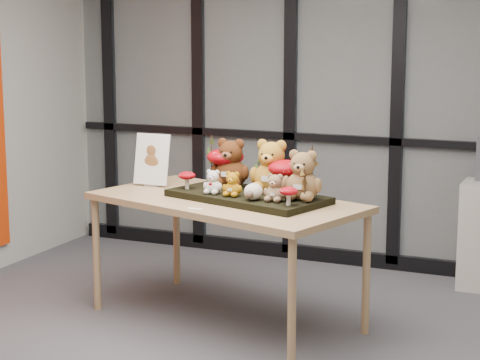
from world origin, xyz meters
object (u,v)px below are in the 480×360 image
at_px(bear_brown_medium, 231,160).
at_px(mushroom_front_left, 187,179).
at_px(bear_small_yellow, 233,183).
at_px(bear_beige_small, 275,186).
at_px(bear_pooh_yellow, 272,163).
at_px(mushroom_back_left, 226,165).
at_px(diorama_tray, 248,197).
at_px(mushroom_front_right, 289,195).
at_px(bear_tan_back, 303,172).
at_px(plush_cream_hedgehog, 254,191).
at_px(mushroom_back_right, 285,176).
at_px(bear_white_bow, 213,180).
at_px(display_table, 226,209).
at_px(sign_holder, 152,161).

relative_size(bear_brown_medium, mushroom_front_left, 2.79).
relative_size(bear_small_yellow, bear_beige_small, 0.92).
height_order(bear_pooh_yellow, mushroom_back_left, bear_pooh_yellow).
distance_m(bear_brown_medium, mushroom_back_left, 0.07).
bearing_deg(mushroom_back_left, mushroom_front_left, -128.79).
height_order(diorama_tray, bear_small_yellow, bear_small_yellow).
distance_m(bear_brown_medium, mushroom_front_right, 0.73).
bearing_deg(mushroom_front_right, bear_small_yellow, 162.96).
distance_m(bear_tan_back, plush_cream_hedgehog, 0.33).
bearing_deg(mushroom_back_right, bear_brown_medium, 163.57).
bearing_deg(diorama_tray, mushroom_front_right, -17.41).
height_order(bear_white_bow, plush_cream_hedgehog, bear_white_bow).
height_order(bear_tan_back, mushroom_back_right, bear_tan_back).
bearing_deg(mushroom_back_right, plush_cream_hedgehog, -118.38).
xyz_separation_m(plush_cream_hedgehog, mushroom_back_left, (-0.37, 0.39, 0.08)).
bearing_deg(mushroom_front_left, mushroom_front_right, -16.15).
xyz_separation_m(bear_small_yellow, bear_white_bow, (-0.15, 0.02, -0.00)).
bearing_deg(bear_white_bow, mushroom_back_left, 115.90).
relative_size(bear_pooh_yellow, bear_white_bow, 2.19).
bearing_deg(diorama_tray, bear_brown_medium, 155.06).
xyz_separation_m(bear_beige_small, mushroom_back_left, (-0.51, 0.38, 0.04)).
xyz_separation_m(bear_pooh_yellow, mushroom_back_right, (0.12, -0.05, -0.07)).
relative_size(plush_cream_hedgehog, mushroom_back_left, 0.42).
distance_m(bear_white_bow, bear_beige_small, 0.46).
xyz_separation_m(display_table, bear_small_yellow, (0.09, -0.10, 0.20)).
bearing_deg(diorama_tray, mushroom_back_right, 27.55).
xyz_separation_m(diorama_tray, bear_brown_medium, (-0.20, 0.18, 0.20)).
xyz_separation_m(diorama_tray, plush_cream_hedgehog, (0.12, -0.19, 0.08)).
distance_m(mushroom_back_left, mushroom_front_left, 0.30).
distance_m(bear_beige_small, mushroom_back_right, 0.22).
distance_m(bear_beige_small, mushroom_back_left, 0.63).
distance_m(diorama_tray, bear_small_yellow, 0.17).
bearing_deg(sign_holder, bear_beige_small, -19.77).
distance_m(bear_brown_medium, bear_tan_back, 0.63).
distance_m(bear_small_yellow, sign_holder, 0.83).
relative_size(diorama_tray, mushroom_back_right, 4.08).
xyz_separation_m(bear_brown_medium, mushroom_back_right, (0.44, -0.13, -0.05)).
xyz_separation_m(bear_brown_medium, mushroom_front_left, (-0.24, -0.20, -0.12)).
distance_m(bear_white_bow, sign_holder, 0.69).
distance_m(bear_white_bow, mushroom_front_right, 0.60).
relative_size(bear_white_bow, mushroom_front_left, 1.34).
xyz_separation_m(diorama_tray, mushroom_front_left, (-0.44, -0.02, 0.09)).
height_order(bear_tan_back, mushroom_front_left, bear_tan_back).
relative_size(diorama_tray, mushroom_back_left, 3.66).
height_order(diorama_tray, bear_brown_medium, bear_brown_medium).
distance_m(display_table, bear_pooh_yellow, 0.43).
bearing_deg(display_table, mushroom_front_left, -164.75).
distance_m(bear_small_yellow, bear_white_bow, 0.15).
distance_m(bear_brown_medium, bear_beige_small, 0.58).
height_order(bear_small_yellow, sign_holder, sign_holder).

